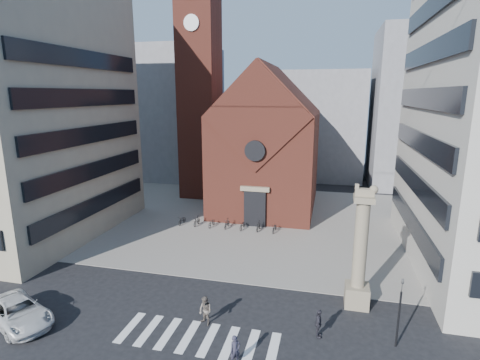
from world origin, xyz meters
name	(u,v)px	position (x,y,z in m)	size (l,w,h in m)	color
ground	(206,310)	(0.00, 0.00, 0.00)	(120.00, 120.00, 0.00)	black
piazza	(258,220)	(0.00, 19.00, 0.03)	(46.00, 30.00, 0.05)	gray
zebra_crossing	(198,338)	(0.55, -3.00, 0.01)	(10.20, 3.20, 0.01)	white
church	(268,145)	(0.00, 25.04, 7.98)	(12.00, 16.65, 18.00)	brown
campanile	(200,83)	(-10.00, 28.00, 15.74)	(5.50, 5.50, 31.20)	brown
building_left	(8,108)	(-24.00, 10.00, 13.00)	(18.00, 20.00, 26.00)	#9C9379
bg_block_left	(170,113)	(-20.00, 40.00, 11.00)	(16.00, 14.00, 22.00)	gray
bg_block_mid	(321,125)	(6.00, 45.00, 9.00)	(14.00, 12.00, 18.00)	gray
bg_block_right	(428,109)	(22.00, 42.00, 12.00)	(16.00, 14.00, 24.00)	gray
lion_column	(360,259)	(10.01, 3.00, 3.46)	(1.63, 1.60, 8.68)	gray
traffic_light	(399,311)	(12.00, -1.00, 2.29)	(0.13, 0.16, 4.30)	black
white_car	(18,312)	(-11.13, -4.29, 0.79)	(2.62, 5.68, 1.58)	silver
pedestrian_0	(235,350)	(3.25, -4.57, 0.83)	(0.61, 0.40, 1.67)	#2B2939
pedestrian_1	(205,311)	(0.53, -1.57, 0.94)	(0.92, 0.71, 1.88)	#655A51
pedestrian_2	(318,324)	(7.55, -1.19, 0.91)	(1.06, 0.44, 1.82)	#26252C
scooter_0	(182,220)	(-8.05, 15.58, 0.51)	(0.61, 1.76, 0.92)	black
scooter_1	(197,221)	(-6.31, 15.58, 0.56)	(0.48, 1.70, 1.02)	black
scooter_2	(212,223)	(-4.57, 15.58, 0.51)	(0.61, 1.76, 0.92)	black
scooter_3	(227,223)	(-2.82, 15.58, 0.56)	(0.48, 1.70, 1.02)	black
scooter_4	(243,225)	(-1.08, 15.58, 0.51)	(0.61, 1.76, 0.92)	black
scooter_5	(258,226)	(0.66, 15.58, 0.56)	(0.48, 1.70, 1.02)	black
scooter_6	(275,228)	(2.40, 15.58, 0.51)	(0.61, 1.76, 0.92)	black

